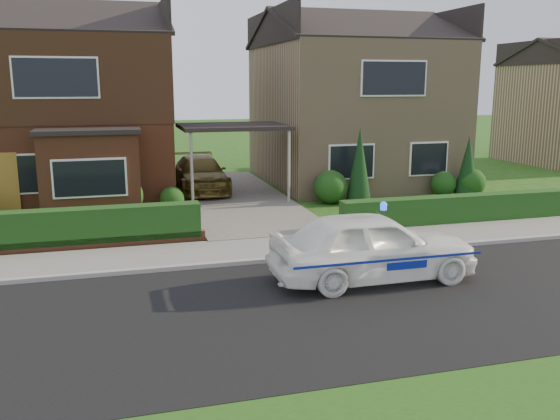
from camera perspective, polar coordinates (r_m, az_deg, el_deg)
name	(u,v)px	position (r m, az deg, el deg)	size (l,w,h in m)	color
ground	(345,304)	(11.78, 6.25, -9.03)	(120.00, 120.00, 0.00)	#1C4412
road	(345,304)	(11.78, 6.25, -9.03)	(60.00, 6.00, 0.02)	black
kerb	(298,258)	(14.48, 1.76, -4.65)	(60.00, 0.16, 0.12)	#9E9993
sidewalk	(286,247)	(15.44, 0.59, -3.60)	(60.00, 2.00, 0.10)	slate
driveway	(234,198)	(21.98, -4.45, 1.14)	(3.80, 12.00, 0.12)	#666059
house_left	(67,94)	(24.13, -19.85, 10.42)	(7.50, 9.53, 7.25)	brown
house_right	(351,97)	(26.15, 6.86, 10.79)	(7.50, 8.06, 7.25)	tan
carport_link	(233,128)	(21.59, -4.54, 7.90)	(3.80, 3.00, 2.77)	black
dwarf_wall	(53,247)	(16.08, -20.99, -3.31)	(7.70, 0.25, 0.36)	brown
hedge_left	(54,252)	(16.27, -20.90, -3.79)	(7.50, 0.55, 0.90)	#163912
hedge_right	(456,224)	(18.93, 16.60, -1.32)	(7.50, 0.55, 0.80)	#163912
shrub_left_mid	(122,196)	(19.80, -14.92, 1.31)	(1.32, 1.32, 1.32)	#163912
shrub_left_near	(172,199)	(20.21, -10.37, 1.05)	(0.84, 0.84, 0.84)	#163912
shrub_right_near	(331,187)	(21.22, 4.89, 2.22)	(1.20, 1.20, 1.20)	#163912
shrub_right_mid	(443,184)	(23.33, 15.45, 2.43)	(0.96, 0.96, 0.96)	#163912
shrub_right_far	(471,183)	(23.60, 17.92, 2.53)	(1.08, 1.08, 1.08)	#163912
conifer_a	(359,167)	(21.30, 7.64, 4.10)	(0.90, 0.90, 2.60)	black
conifer_b	(467,168)	(23.41, 17.60, 3.87)	(0.90, 0.90, 2.20)	black
police_car	(373,247)	(13.01, 8.90, -3.49)	(4.14, 4.51, 1.70)	white
driveway_car	(200,174)	(23.24, -7.67, 3.47)	(1.84, 4.54, 1.32)	brown
potted_plant_a	(105,206)	(19.55, -16.48, 0.38)	(0.44, 0.30, 0.84)	gray
potted_plant_c	(181,224)	(16.70, -9.52, -1.32)	(0.45, 0.45, 0.80)	gray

